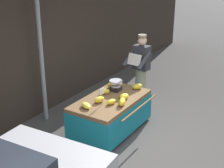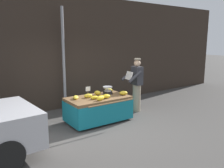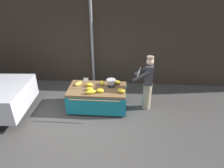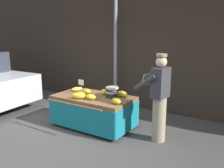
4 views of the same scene
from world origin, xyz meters
name	(u,v)px [view 2 (image 2 of 4)]	position (x,y,z in m)	size (l,w,h in m)	color
ground_plane	(112,135)	(0.00, 0.00, 0.00)	(60.00, 60.00, 0.00)	#423F3D
back_wall	(61,52)	(0.00, 2.94, 1.88)	(16.00, 0.24, 3.75)	#332821
street_pole	(64,60)	(-0.09, 2.54, 1.65)	(0.09, 0.09, 3.30)	gray
banana_cart	(98,104)	(0.26, 1.05, 0.51)	(1.76, 1.19, 0.70)	brown
weighing_scale	(108,90)	(0.67, 1.18, 0.82)	(0.28, 0.28, 0.23)	black
price_sign	(88,90)	(-0.07, 1.04, 0.95)	(0.14, 0.01, 0.34)	#997A51
banana_bunch_0	(94,98)	(0.05, 0.90, 0.75)	(0.12, 0.22, 0.10)	gold
banana_bunch_1	(88,96)	(0.00, 1.15, 0.76)	(0.14, 0.24, 0.11)	yellow
banana_bunch_2	(76,97)	(-0.35, 1.22, 0.75)	(0.14, 0.27, 0.09)	yellow
banana_bunch_3	(101,98)	(0.13, 0.71, 0.77)	(0.12, 0.30, 0.13)	gold
banana_bunch_4	(123,93)	(1.00, 0.84, 0.77)	(0.15, 0.24, 0.12)	gold
banana_bunch_5	(108,90)	(0.82, 1.37, 0.77)	(0.11, 0.28, 0.13)	yellow
banana_bunch_6	(106,96)	(0.38, 0.81, 0.76)	(0.17, 0.23, 0.11)	gold
banana_bunch_7	(98,93)	(0.38, 1.28, 0.77)	(0.12, 0.21, 0.12)	gold
vendor_person	(136,85)	(1.76, 1.15, 0.87)	(0.61, 0.56, 1.71)	gray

